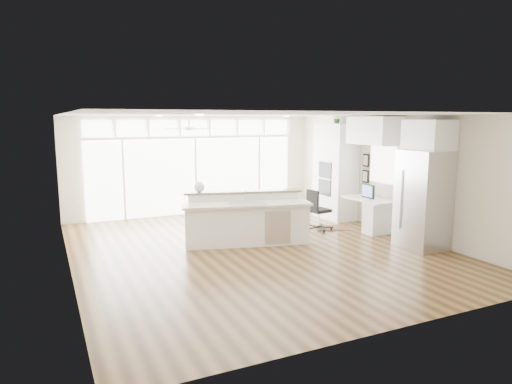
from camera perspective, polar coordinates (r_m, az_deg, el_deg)
name	(u,v)px	position (r m, az deg, el deg)	size (l,w,h in m)	color
floor	(256,249)	(9.36, -0.01, -7.17)	(7.00, 8.00, 0.02)	#432B14
ceiling	(256,115)	(8.98, -0.01, 9.66)	(7.00, 8.00, 0.02)	white
wall_back	(195,165)	(12.78, -7.70, 3.36)	(7.00, 0.04, 2.70)	beige
wall_front	(397,225)	(5.77, 17.24, -3.98)	(7.00, 0.04, 2.70)	beige
wall_left	(66,196)	(8.23, -22.64, -0.44)	(0.04, 8.00, 2.70)	beige
wall_right	(393,174)	(11.01, 16.71, 2.14)	(0.04, 8.00, 2.70)	beige
glass_wall	(195,176)	(12.75, -7.59, 1.99)	(5.80, 0.06, 2.08)	white
transom_row	(194,128)	(12.66, -7.71, 7.98)	(5.90, 0.06, 0.40)	white
desk_window	(383,165)	(11.19, 15.58, 3.32)	(0.04, 0.85, 0.85)	silver
ceiling_fan	(189,124)	(11.42, -8.39, 8.35)	(1.16, 1.16, 0.32)	white
recessed_lights	(252,116)	(9.16, -0.55, 9.52)	(3.40, 3.00, 0.02)	white
oven_cabinet	(335,171)	(12.22, 9.89, 2.57)	(0.64, 1.20, 2.50)	white
desk_nook	(370,214)	(11.15, 14.03, -2.72)	(0.72, 1.30, 0.76)	white
upper_cabinets	(375,131)	(10.96, 14.60, 7.44)	(0.64, 1.30, 0.64)	white
refrigerator	(423,200)	(9.83, 20.16, -0.90)	(0.76, 0.90, 2.00)	#BCBBC1
fridge_cabinet	(429,135)	(9.75, 20.83, 6.68)	(0.64, 0.90, 0.60)	white
framed_photos	(366,168)	(11.68, 13.56, 2.90)	(0.06, 0.22, 0.80)	black
kitchen_island	(246,219)	(9.63, -1.21, -3.37)	(2.69, 1.01, 1.07)	white
rug	(332,228)	(11.24, 9.42, -4.43)	(0.81, 0.59, 0.01)	#3B1E13
office_chair	(319,210)	(10.89, 7.90, -2.24)	(0.51, 0.47, 0.97)	black
fishbowl	(199,187)	(9.80, -7.10, 0.66)	(0.23, 0.23, 0.23)	white
monitor	(368,191)	(11.00, 13.82, 0.12)	(0.07, 0.44, 0.37)	black
keyboard	(362,199)	(10.93, 13.10, -0.85)	(0.11, 0.29, 0.01)	silver
potted_plant	(337,119)	(12.14, 10.07, 8.99)	(0.27, 0.30, 0.23)	#315926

